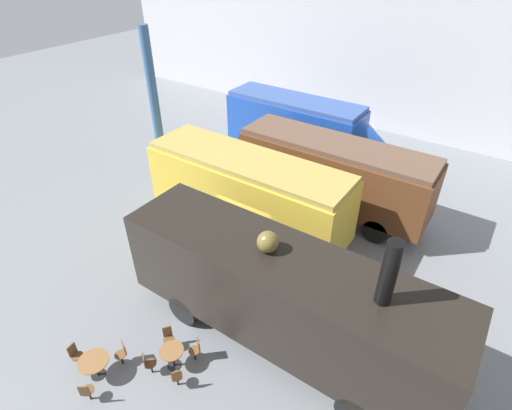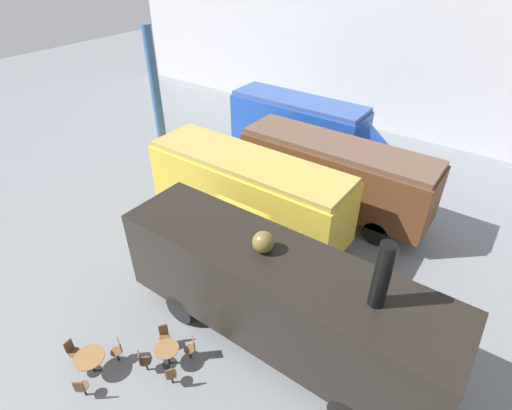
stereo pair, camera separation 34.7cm
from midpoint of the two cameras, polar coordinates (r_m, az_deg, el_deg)
name	(u,v)px [view 1 (the left image)]	position (r m, az deg, el deg)	size (l,w,h in m)	color
ground_plane	(248,249)	(17.19, -1.67, -6.28)	(80.00, 80.00, 0.00)	gray
backdrop_wall	(389,62)	(27.78, 18.12, 18.89)	(44.00, 0.15, 9.00)	silver
streamlined_locomotive	(305,126)	(22.94, 6.60, 11.12)	(9.53, 2.42, 3.67)	blue
passenger_coach_wooden	(334,171)	(18.69, 10.49, 4.74)	(8.92, 2.51, 3.58)	brown
passenger_coach_vintage	(248,190)	(16.88, -1.78, 2.16)	(8.90, 2.66, 3.70)	gold
steam_locomotive	(282,293)	(12.33, 2.84, -12.50)	(10.38, 2.61, 5.54)	black
cafe_table_near	(172,354)	(13.28, -12.67, -20.11)	(0.75, 0.75, 0.76)	black
cafe_table_mid	(94,363)	(13.74, -22.82, -20.15)	(0.92, 0.92, 0.72)	black
cafe_chair_0	(196,348)	(13.34, -9.30, -19.57)	(0.40, 0.40, 0.87)	black
cafe_chair_1	(168,336)	(13.78, -13.16, -17.80)	(0.40, 0.40, 0.87)	black
cafe_chair_2	(148,363)	(13.35, -16.00, -20.86)	(0.40, 0.40, 0.87)	black
cafe_chair_3	(177,377)	(12.89, -12.06, -22.86)	(0.40, 0.40, 0.87)	black
cafe_chair_4	(122,352)	(13.80, -19.28, -19.22)	(0.38, 0.40, 0.87)	black
cafe_chair_5	(75,354)	(14.28, -25.11, -18.69)	(0.37, 0.36, 0.87)	black
cafe_chair_6	(86,391)	(13.38, -23.83, -23.17)	(0.40, 0.40, 0.87)	black
visitor_person	(258,264)	(15.24, -0.30, -8.40)	(0.34, 0.34, 1.57)	#262633
ticket_kiosk	(379,349)	(12.19, 16.40, -19.10)	(2.34, 2.34, 3.00)	#DBC151
support_pillar	(156,115)	(20.15, -14.58, 12.38)	(0.44, 0.44, 8.00)	#386093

